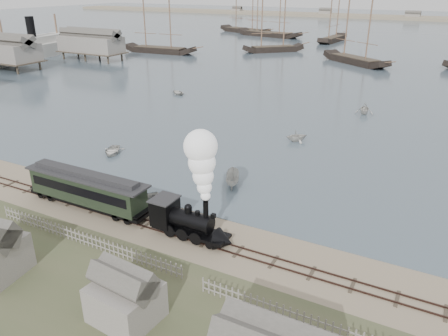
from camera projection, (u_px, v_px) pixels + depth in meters
The scene contains 23 objects.
ground at pixel (198, 225), 38.50m from camera, with size 600.00×600.00×0.00m, color tan.
harbor_water at pixel (415, 35), 176.52m from camera, with size 600.00×336.00×0.06m, color #404F5C.
rail_track at pixel (185, 236), 36.86m from camera, with size 120.00×1.80×0.16m.
picket_fence_west at pixel (85, 245), 35.62m from camera, with size 19.00×0.10×1.20m, color gray, non-canonical shape.
picket_fence_east at pixel (308, 329), 27.02m from camera, with size 15.00×0.10×1.20m, color gray, non-canonical shape.
shed_mid at pixel (127, 318), 27.89m from camera, with size 4.00×3.50×3.60m, color gray, non-canonical shape.
western_wharf at pixel (8, 55), 102.14m from camera, with size 36.00×56.00×8.00m, color gray, non-canonical shape.
far_spit at pixel (431, 20), 241.48m from camera, with size 500.00×20.00×1.80m, color gray.
locomotive at pixel (198, 194), 34.63m from camera, with size 7.37×2.75×9.18m.
passenger_coach at pixel (87, 188), 40.73m from camera, with size 13.23×2.55×3.21m.
beached_dinghy at pixel (156, 203), 41.47m from camera, with size 4.22×3.02×0.87m, color beige.
steamship at pixel (32, 37), 121.90m from camera, with size 50.04×8.34×10.95m, color beige, non-canonical shape.
rowboat_0 at pixel (112, 151), 54.21m from camera, with size 3.63×2.60×0.75m, color beige.
rowboat_1 at pixel (297, 136), 58.25m from camera, with size 2.89×2.50×1.52m, color beige.
rowboat_2 at pixel (232, 179), 45.67m from camera, with size 3.59×1.35×1.39m, color beige.
rowboat_6 at pixel (178, 92), 82.97m from camera, with size 3.33×2.38×0.69m, color beige.
rowboat_7 at pixel (365, 109), 70.33m from camera, with size 3.39×2.92×1.78m, color beige.
schooner_0 at pixel (158, 18), 127.14m from camera, with size 22.65×5.23×20.00m, color black, non-canonical shape.
schooner_1 at pixel (275, 17), 129.04m from camera, with size 18.59×4.29×20.00m, color black, non-canonical shape.
schooner_2 at pixel (359, 23), 109.95m from camera, with size 21.39×4.94×20.00m, color black, non-canonical shape.
schooner_6 at pixel (270, 9), 166.39m from camera, with size 27.27×6.29×20.00m, color black, non-canonical shape.
schooner_7 at pixel (335, 12), 151.28m from camera, with size 20.10×4.64×20.00m, color black, non-canonical shape.
schooner_10 at pixel (245, 7), 178.96m from camera, with size 25.30×5.84×20.00m, color black, non-canonical shape.
Camera 1 is at (17.72, -28.41, 19.81)m, focal length 35.00 mm.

